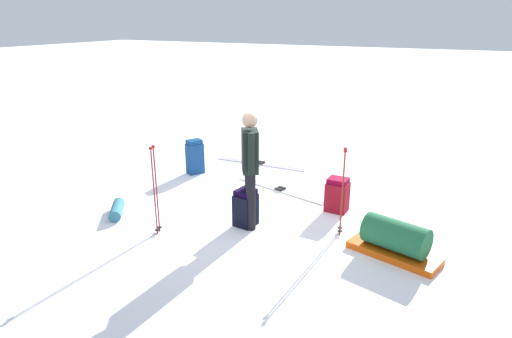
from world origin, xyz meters
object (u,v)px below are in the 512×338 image
Objects in this scene: skier_standing at (250,164)px; ski_pair_near at (261,164)px; ski_poles_planted_near at (155,186)px; sleeping_mat_rolled at (117,210)px; gear_sled at (395,240)px; ski_pair_far at (280,190)px; backpack_large_dark at (246,208)px; backpack_bright at (195,157)px; backpack_small_spare at (337,195)px; ski_poles_planted_far at (343,187)px.

skier_standing reaches higher than ski_pair_near.
ski_poles_planted_near is at bearing -178.75° from ski_pair_near.
ski_poles_planted_near is at bearing -100.56° from sleeping_mat_rolled.
ski_pair_near is 1.53× the size of ski_poles_planted_near.
ski_pair_near is 4.09m from gear_sled.
gear_sled is at bearing -122.26° from ski_pair_far.
backpack_large_dark is (-2.64, -1.06, 0.26)m from ski_pair_near.
backpack_bright is 0.52× the size of ski_poles_planted_near.
ski_poles_planted_far is (-0.73, -0.28, 0.43)m from backpack_small_spare.
skier_standing reaches higher than sleeping_mat_rolled.
backpack_bright reaches higher than backpack_small_spare.
skier_standing is at bearing 138.63° from backpack_small_spare.
sleeping_mat_rolled reaches higher than ski_pair_far.
ski_poles_planted_far reaches higher than gear_sled.
ski_pair_far is 2.73× the size of backpack_bright.
ski_poles_planted_far is 0.98m from gear_sled.
gear_sled is (0.08, -2.12, -0.05)m from backpack_large_dark.
sleeping_mat_rolled is (-2.18, -0.03, -0.24)m from backpack_bright.
backpack_large_dark is at bearing 105.51° from ski_poles_planted_far.
backpack_large_dark is at bearing -176.17° from ski_pair_far.
skier_standing is at bearing -73.18° from sleeping_mat_rolled.
ski_poles_planted_near is (-1.88, 2.03, 0.45)m from backpack_small_spare.
skier_standing is 2.52× the size of backpack_bright.
backpack_large_dark is (-1.48, -0.10, 0.26)m from ski_pair_far.
skier_standing is 0.86× the size of ski_pair_near.
sleeping_mat_rolled is (-0.69, 4.06, -0.13)m from gear_sled.
ski_pair_far is 2.54m from ski_poles_planted_near.
ski_poles_planted_near is at bearing 126.34° from skier_standing.
backpack_bright is at bearing 0.79° from sleeping_mat_rolled.
skier_standing reaches higher than ski_poles_planted_far.
ski_pair_near is at bearing -40.05° from backpack_bright.
backpack_bright is 2.19m from sleeping_mat_rolled.
ski_poles_planted_near is at bearing 132.79° from backpack_small_spare.
backpack_bright is (1.56, 1.96, 0.06)m from backpack_large_dark.
backpack_large_dark is at bearing -158.02° from ski_pair_near.
gear_sled reaches higher than ski_pair_far.
backpack_small_spare is at bearing 46.75° from gear_sled.
ski_pair_near is at bearing -15.01° from sleeping_mat_rolled.
ski_poles_planted_near is 1.02× the size of ski_poles_planted_far.
backpack_small_spare is 0.89m from ski_poles_planted_far.
skier_standing is 3.11× the size of backpack_small_spare.
backpack_small_spare reaches higher than sleeping_mat_rolled.
ski_pair_far is 1.23m from backpack_small_spare.
ski_poles_planted_near is (-0.78, 1.07, -0.24)m from skier_standing.
backpack_bright is 3.04m from backpack_small_spare.
ski_pair_near is 1.60× the size of gear_sled.
sleeping_mat_rolled is at bearing 79.44° from ski_poles_planted_near.
ski_pair_far is at bearing -21.43° from ski_poles_planted_near.
ski_pair_far is at bearing 51.86° from ski_poles_planted_far.
ski_poles_planted_near is at bearing 158.57° from ski_pair_far.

